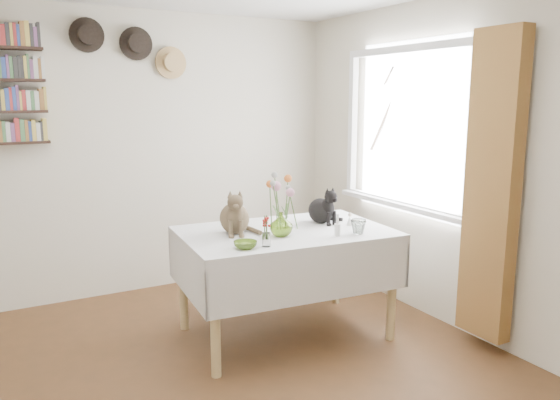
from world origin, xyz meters
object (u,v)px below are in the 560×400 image
flower_vase (281,224)px  black_cat (321,204)px  dining_table (285,256)px  tabby_cat (234,210)px

flower_vase → black_cat: bearing=24.4°
black_cat → dining_table: bearing=-178.4°
tabby_cat → flower_vase: (0.25, -0.23, -0.08)m
tabby_cat → black_cat: size_ratio=1.13×
dining_table → tabby_cat: tabby_cat is taller
black_cat → flower_vase: 0.51m
tabby_cat → flower_vase: bearing=-23.0°
dining_table → flower_vase: bearing=-129.8°
dining_table → black_cat: (0.36, 0.08, 0.34)m
dining_table → tabby_cat: bearing=163.0°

